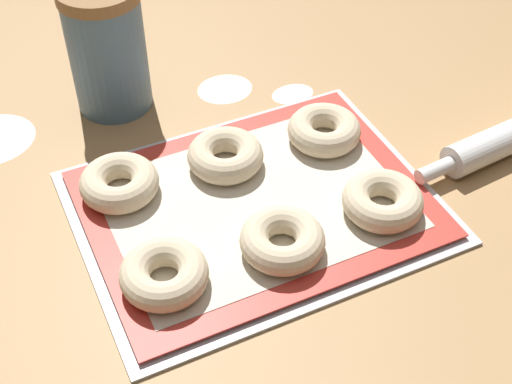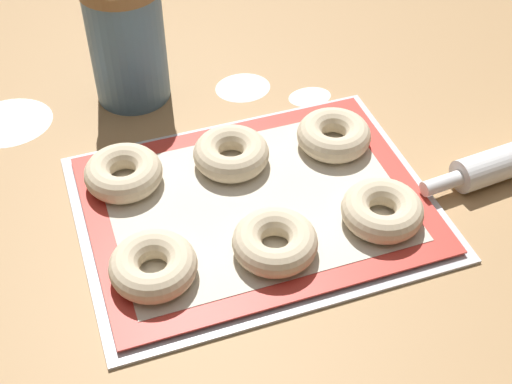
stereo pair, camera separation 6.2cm
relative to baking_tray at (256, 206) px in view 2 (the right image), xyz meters
The scene contains 13 objects.
ground_plane 0.02m from the baking_tray, 73.14° to the left, with size 2.80×2.80×0.00m, color #A87F51.
baking_tray is the anchor object (origin of this frame).
baking_mat 0.01m from the baking_tray, 82.87° to the left, with size 0.38×0.29×0.00m.
bagel_front_left 0.15m from the baking_tray, 153.37° to the right, with size 0.09×0.09×0.03m.
bagel_front_center 0.08m from the baking_tray, 94.28° to the right, with size 0.09×0.09×0.03m.
bagel_front_right 0.15m from the baking_tray, 30.85° to the right, with size 0.09×0.09×0.03m.
bagel_back_left 0.16m from the baking_tray, 149.14° to the left, with size 0.09×0.09×0.03m.
bagel_back_center 0.08m from the baking_tray, 94.96° to the left, with size 0.09×0.09×0.03m.
bagel_back_right 0.14m from the baking_tray, 27.29° to the left, with size 0.09×0.09×0.03m.
flour_canister 0.29m from the baking_tray, 107.93° to the left, with size 0.10×0.10×0.17m.
flour_patch_near 0.24m from the baking_tray, 75.30° to the left, with size 0.08×0.07×0.00m.
flour_patch_far 0.37m from the baking_tray, 134.86° to the left, with size 0.12×0.11×0.00m.
flour_patch_side 0.23m from the baking_tray, 51.88° to the left, with size 0.06×0.04×0.00m.
Camera 2 is at (-0.20, -0.57, 0.60)m, focal length 50.00 mm.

